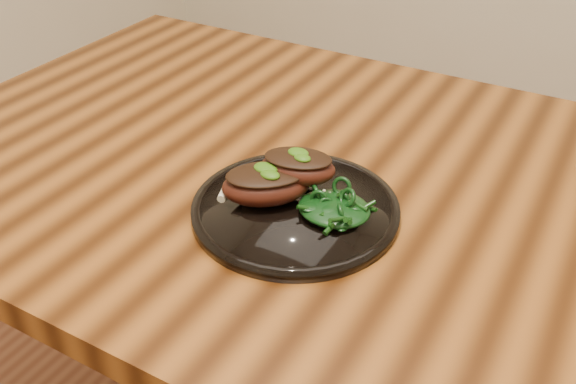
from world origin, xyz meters
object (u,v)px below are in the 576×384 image
at_px(plate, 295,209).
at_px(lamb_chop_front, 265,184).
at_px(greens_heap, 334,204).
at_px(desk, 435,254).

relative_size(plate, lamb_chop_front, 2.01).
height_order(lamb_chop_front, greens_heap, lamb_chop_front).
distance_m(desk, plate, 0.21).
height_order(desk, plate, plate).
relative_size(desk, greens_heap, 17.81).
bearing_deg(greens_heap, desk, 46.15).
bearing_deg(desk, lamb_chop_front, -147.59).
bearing_deg(greens_heap, lamb_chop_front, -170.95).
relative_size(lamb_chop_front, greens_heap, 1.43).
height_order(plate, lamb_chop_front, lamb_chop_front).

